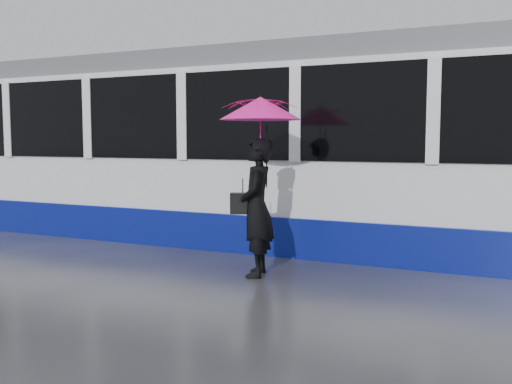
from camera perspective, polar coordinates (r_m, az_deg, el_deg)
The scene contains 6 objects.
ground at distance 8.35m, azimuth -8.50°, elevation -7.36°, with size 90.00×90.00×0.00m, color #27272B.
rails at distance 10.48m, azimuth -0.87°, elevation -4.67°, with size 34.00×1.51×0.02m.
tram at distance 9.64m, azimuth 9.39°, elevation 4.13°, with size 26.00×2.56×3.35m.
woman at distance 7.55m, azimuth 0.09°, elevation -1.56°, with size 0.67×0.44×1.84m, color black.
umbrella at distance 7.48m, azimuth 0.44°, elevation 6.77°, with size 1.36×1.36×1.24m.
handbag at distance 7.66m, azimuth -1.34°, elevation -1.13°, with size 0.36×0.24×0.46m.
Camera 1 is at (4.54, -6.77, 1.81)m, focal length 40.00 mm.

